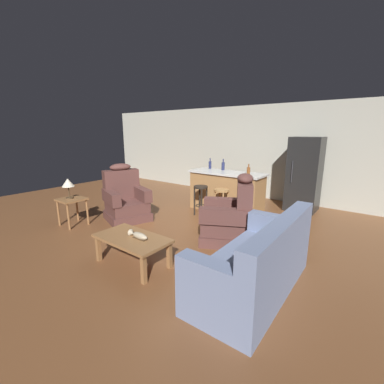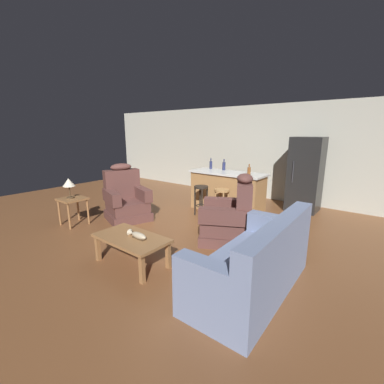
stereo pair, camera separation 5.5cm
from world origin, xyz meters
TOP-DOWN VIEW (x-y plane):
  - ground_plane at (0.00, 0.00)m, footprint 12.00×12.00m
  - back_wall at (0.00, 3.12)m, footprint 12.00×0.05m
  - coffee_table at (0.24, -1.72)m, footprint 1.10×0.60m
  - fish_figurine at (0.34, -1.69)m, footprint 0.34×0.10m
  - couch at (1.91, -1.21)m, footprint 0.87×1.91m
  - recliner_near_lamp at (-1.46, -0.49)m, footprint 1.07×1.07m
  - recliner_near_island at (0.94, -0.13)m, footprint 1.13×1.13m
  - end_table at (-2.01, -1.40)m, footprint 0.48×0.48m
  - table_lamp at (-2.02, -1.43)m, footprint 0.24×0.24m
  - kitchen_island at (0.00, 1.35)m, footprint 1.80×0.70m
  - bar_stool_left at (-0.31, 0.72)m, footprint 0.32×0.32m
  - bar_stool_right at (0.24, 0.72)m, footprint 0.32×0.32m
  - refrigerator at (1.43, 2.55)m, footprint 0.70×0.69m
  - bottle_tall_green at (-0.62, 1.56)m, footprint 0.07×0.07m
  - bottle_short_amber at (-0.24, 1.57)m, footprint 0.08×0.08m
  - bottle_wine_dark at (0.59, 1.24)m, footprint 0.07×0.07m

SIDE VIEW (x-z plane):
  - ground_plane at x=0.00m, z-range 0.00..0.00m
  - couch at x=1.91m, z-range -0.13..0.81m
  - coffee_table at x=0.24m, z-range 0.15..0.57m
  - recliner_near_lamp at x=-1.46m, z-range -0.18..1.02m
  - recliner_near_island at x=0.94m, z-range -0.18..1.02m
  - end_table at x=-2.01m, z-range 0.18..0.74m
  - fish_figurine at x=0.34m, z-range 0.41..0.51m
  - bar_stool_left at x=-0.31m, z-range 0.13..0.81m
  - bar_stool_right at x=0.24m, z-range 0.13..0.81m
  - kitchen_island at x=0.00m, z-range 0.00..0.95m
  - table_lamp at x=-2.02m, z-range 0.66..1.07m
  - refrigerator at x=1.43m, z-range 0.00..1.76m
  - bottle_wine_dark at x=0.59m, z-range 0.92..1.16m
  - bottle_tall_green at x=-0.62m, z-range 0.92..1.19m
  - bottle_short_amber at x=-0.24m, z-range 0.92..1.19m
  - back_wall at x=0.00m, z-range 0.00..2.60m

